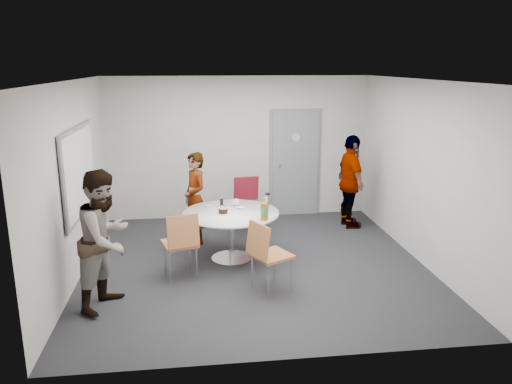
{
  "coord_description": "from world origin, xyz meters",
  "views": [
    {
      "loc": [
        -0.85,
        -6.91,
        2.93
      ],
      "look_at": [
        0.05,
        0.25,
        1.06
      ],
      "focal_mm": 35.0,
      "sensor_mm": 36.0,
      "label": 1
    }
  ],
  "objects": [
    {
      "name": "wall_back",
      "position": [
        0.0,
        2.5,
        1.35
      ],
      "size": [
        5.0,
        0.0,
        5.0
      ],
      "primitive_type": "plane",
      "rotation": [
        1.57,
        0.0,
        0.0
      ],
      "color": "#B2B1A9",
      "rests_on": "floor"
    },
    {
      "name": "person_main",
      "position": [
        -0.86,
        1.08,
        0.76
      ],
      "size": [
        0.55,
        0.65,
        1.53
      ],
      "primitive_type": "imported",
      "rotation": [
        0.0,
        0.0,
        -1.18
      ],
      "color": "#A5C6EA",
      "rests_on": "floor"
    },
    {
      "name": "whiteboard",
      "position": [
        -2.46,
        0.2,
        1.45
      ],
      "size": [
        0.04,
        1.9,
        1.25
      ],
      "color": "gray",
      "rests_on": "wall_left"
    },
    {
      "name": "ceiling",
      "position": [
        0.0,
        0.0,
        2.7
      ],
      "size": [
        5.0,
        5.0,
        0.0
      ],
      "primitive_type": "plane",
      "rotation": [
        3.14,
        0.0,
        0.0
      ],
      "color": "silver",
      "rests_on": "wall_back"
    },
    {
      "name": "person_left",
      "position": [
        -1.95,
        -1.05,
        0.86
      ],
      "size": [
        0.95,
        1.04,
        1.73
      ],
      "primitive_type": "imported",
      "rotation": [
        0.0,
        0.0,
        1.13
      ],
      "color": "white",
      "rests_on": "floor"
    },
    {
      "name": "chair_far",
      "position": [
        0.06,
        1.53,
        0.6
      ],
      "size": [
        0.52,
        0.56,
        0.98
      ],
      "rotation": [
        0.0,
        0.0,
        3.27
      ],
      "color": "maroon",
      "rests_on": "floor"
    },
    {
      "name": "door",
      "position": [
        1.1,
        2.48,
        1.03
      ],
      "size": [
        1.02,
        0.17,
        2.12
      ],
      "color": "slate",
      "rests_on": "wall_back"
    },
    {
      "name": "table",
      "position": [
        -0.3,
        0.25,
        0.65
      ],
      "size": [
        1.45,
        1.45,
        1.09
      ],
      "color": "white",
      "rests_on": "floor"
    },
    {
      "name": "wall_left",
      "position": [
        -2.5,
        0.0,
        1.35
      ],
      "size": [
        0.0,
        5.0,
        5.0
      ],
      "primitive_type": "plane",
      "rotation": [
        1.57,
        0.0,
        1.57
      ],
      "color": "#B2B1A9",
      "rests_on": "floor"
    },
    {
      "name": "wall_front",
      "position": [
        0.0,
        -2.5,
        1.35
      ],
      "size": [
        5.0,
        0.0,
        5.0
      ],
      "primitive_type": "plane",
      "rotation": [
        -1.57,
        0.0,
        0.0
      ],
      "color": "#B2B1A9",
      "rests_on": "floor"
    },
    {
      "name": "person_right",
      "position": [
        1.94,
        1.56,
        0.85
      ],
      "size": [
        0.48,
        1.02,
        1.7
      ],
      "primitive_type": "imported",
      "rotation": [
        0.0,
        0.0,
        1.64
      ],
      "color": "black",
      "rests_on": "floor"
    },
    {
      "name": "floor",
      "position": [
        0.0,
        0.0,
        0.0
      ],
      "size": [
        5.0,
        5.0,
        0.0
      ],
      "primitive_type": "plane",
      "color": "black",
      "rests_on": "ground"
    },
    {
      "name": "wall_right",
      "position": [
        2.5,
        0.0,
        1.35
      ],
      "size": [
        0.0,
        5.0,
        5.0
      ],
      "primitive_type": "plane",
      "rotation": [
        1.57,
        0.0,
        -1.57
      ],
      "color": "#B2B1A9",
      "rests_on": "floor"
    },
    {
      "name": "chair_near_right",
      "position": [
        0.03,
        -0.94,
        0.59
      ],
      "size": [
        0.65,
        0.62,
        0.96
      ],
      "rotation": [
        0.0,
        0.0,
        -1.1
      ],
      "color": "brown",
      "rests_on": "floor"
    },
    {
      "name": "chair_near_left",
      "position": [
        -1.06,
        -0.38,
        0.59
      ],
      "size": [
        0.56,
        0.6,
        0.96
      ],
      "rotation": [
        0.0,
        0.0,
        0.27
      ],
      "color": "brown",
      "rests_on": "floor"
    }
  ]
}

